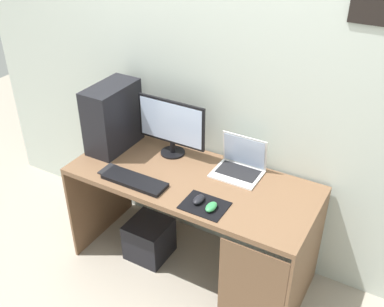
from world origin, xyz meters
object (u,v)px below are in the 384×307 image
(mouse_left, at_px, (199,199))
(cell_phone, at_px, (108,170))
(keyboard, at_px, (135,181))
(laptop, at_px, (240,166))
(pc_tower, at_px, (113,117))
(mouse_right, at_px, (211,207))
(subwoofer, at_px, (149,239))
(monitor, at_px, (171,126))

(mouse_left, distance_m, cell_phone, 0.67)
(keyboard, height_order, mouse_left, mouse_left)
(laptop, bearing_deg, pc_tower, -171.54)
(laptop, xyz_separation_m, mouse_right, (0.02, -0.43, -0.03))
(keyboard, bearing_deg, subwoofer, 103.28)
(laptop, relative_size, mouse_right, 3.14)
(pc_tower, bearing_deg, cell_phone, -61.16)
(subwoofer, bearing_deg, mouse_left, -16.61)
(pc_tower, bearing_deg, mouse_left, -18.54)
(pc_tower, xyz_separation_m, subwoofer, (0.34, -0.13, -0.84))
(pc_tower, height_order, cell_phone, pc_tower)
(laptop, relative_size, mouse_left, 3.14)
(laptop, relative_size, cell_phone, 2.32)
(monitor, relative_size, mouse_right, 5.14)
(cell_phone, bearing_deg, subwoofer, 36.27)
(keyboard, bearing_deg, pc_tower, 141.94)
(laptop, bearing_deg, cell_phone, -151.55)
(laptop, bearing_deg, mouse_right, -86.93)
(pc_tower, height_order, keyboard, pc_tower)
(pc_tower, relative_size, subwoofer, 1.59)
(subwoofer, bearing_deg, mouse_right, -16.30)
(keyboard, bearing_deg, cell_phone, 173.76)
(keyboard, relative_size, cell_phone, 3.23)
(pc_tower, relative_size, cell_phone, 3.49)
(keyboard, distance_m, mouse_left, 0.44)
(pc_tower, bearing_deg, keyboard, -38.06)
(mouse_right, bearing_deg, mouse_left, 165.26)
(mouse_left, relative_size, subwoofer, 0.34)
(monitor, xyz_separation_m, cell_phone, (-0.25, -0.38, -0.21))
(monitor, relative_size, subwoofer, 1.73)
(laptop, relative_size, subwoofer, 1.06)
(laptop, distance_m, mouse_right, 0.43)
(monitor, bearing_deg, pc_tower, -165.01)
(mouse_right, xyz_separation_m, subwoofer, (-0.57, 0.17, -0.63))
(mouse_left, bearing_deg, pc_tower, 161.46)
(cell_phone, height_order, subwoofer, cell_phone)
(laptop, distance_m, mouse_left, 0.41)
(keyboard, bearing_deg, monitor, 86.57)
(monitor, relative_size, keyboard, 1.17)
(laptop, bearing_deg, subwoofer, -154.53)
(keyboard, xyz_separation_m, mouse_left, (0.44, 0.02, 0.01))
(pc_tower, xyz_separation_m, monitor, (0.40, 0.11, -0.01))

